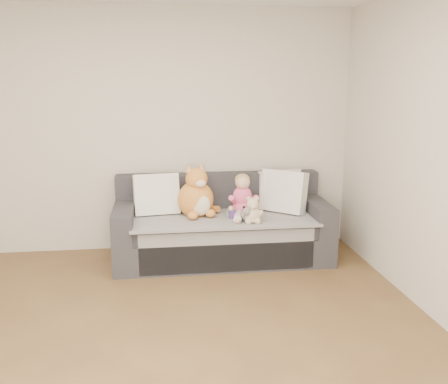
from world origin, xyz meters
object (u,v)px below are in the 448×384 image
Objects in this scene: teddy_bear at (253,212)px; sippy_cup at (232,212)px; sofa at (222,229)px; plush_cat at (197,196)px; toddler at (243,199)px.

sippy_cup is (-0.18, 0.18, -0.04)m from teddy_bear.
sofa is 0.45m from plush_cat.
sofa is 3.90× the size of plush_cat.
sofa is 4.92× the size of toddler.
teddy_bear is at bearing -51.92° from plush_cat.
plush_cat is at bearing 155.89° from sippy_cup.
plush_cat reaches higher than sofa.
sippy_cup is (0.34, -0.15, -0.14)m from plush_cat.
toddler is 0.19m from sippy_cup.
teddy_bear is at bearing -73.82° from toddler.
sofa is 0.30m from sippy_cup.
toddler is at bearing 33.08° from sippy_cup.
toddler is 1.67× the size of teddy_bear.
teddy_bear is (0.26, -0.37, 0.27)m from sofa.
plush_cat reaches higher than teddy_bear.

